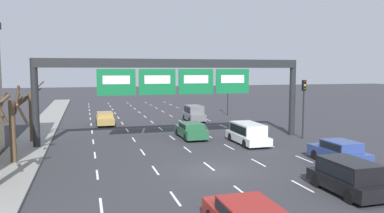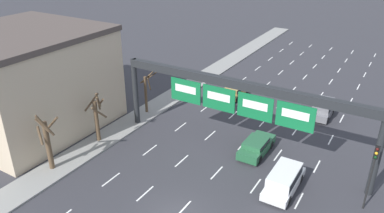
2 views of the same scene
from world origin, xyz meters
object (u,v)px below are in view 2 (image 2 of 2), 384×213
at_px(car_gold, 235,91).
at_px(car_green, 256,146).
at_px(sign_gantry, 238,96).
at_px(suv_grey, 323,108).
at_px(tree_bare_closest, 97,116).
at_px(tree_bare_second, 48,141).
at_px(traffic_light_mid_block, 373,166).
at_px(suv_white, 284,179).
at_px(tree_bare_third, 147,90).

relative_size(car_gold, car_green, 1.03).
bearing_deg(sign_gantry, car_green, 32.19).
distance_m(sign_gantry, car_green, 5.02).
bearing_deg(suv_grey, tree_bare_closest, -136.27).
bearing_deg(tree_bare_second, car_gold, 72.97).
xyz_separation_m(sign_gantry, traffic_light_mid_block, (10.63, -1.90, -1.86)).
distance_m(suv_white, traffic_light_mid_block, 6.10).
height_order(car_gold, tree_bare_second, tree_bare_second).
relative_size(tree_bare_closest, tree_bare_second, 0.94).
xyz_separation_m(suv_white, tree_bare_closest, (-16.63, -1.83, 1.65)).
bearing_deg(suv_grey, suv_white, -88.07).
bearing_deg(sign_gantry, suv_grey, 66.74).
xyz_separation_m(suv_white, car_green, (-3.64, 3.63, -0.20)).
height_order(car_gold, traffic_light_mid_block, traffic_light_mid_block).
relative_size(traffic_light_mid_block, tree_bare_closest, 1.04).
relative_size(suv_grey, car_green, 0.86).
xyz_separation_m(car_green, tree_bare_closest, (-12.99, -5.47, 1.85)).
height_order(car_green, tree_bare_third, tree_bare_third).
bearing_deg(tree_bare_closest, car_green, 22.83).
relative_size(tree_bare_closest, tree_bare_third, 0.99).
xyz_separation_m(sign_gantry, tree_bare_closest, (-11.46, -4.51, -2.83)).
distance_m(suv_white, car_green, 5.15).
distance_m(sign_gantry, car_gold, 13.03).
height_order(sign_gantry, suv_white, sign_gantry).
bearing_deg(traffic_light_mid_block, tree_bare_closest, -173.28).
bearing_deg(suv_white, suv_grey, 91.93).
height_order(sign_gantry, car_gold, sign_gantry).
bearing_deg(car_green, suv_grey, 72.34).
xyz_separation_m(traffic_light_mid_block, tree_bare_closest, (-22.08, -2.60, -0.97)).
xyz_separation_m(suv_grey, tree_bare_second, (-16.25, -20.74, 1.66)).
bearing_deg(tree_bare_closest, tree_bare_second, -90.88).
relative_size(sign_gantry, suv_white, 4.52).
distance_m(car_green, tree_bare_second, 17.03).
bearing_deg(suv_grey, sign_gantry, -113.26).
distance_m(sign_gantry, tree_bare_closest, 12.63).
distance_m(suv_white, tree_bare_third, 17.38).
bearing_deg(car_green, tree_bare_closest, -157.17).
height_order(suv_grey, tree_bare_second, tree_bare_second).
bearing_deg(sign_gantry, tree_bare_closest, -158.53).
relative_size(sign_gantry, traffic_light_mid_block, 4.39).
height_order(car_green, traffic_light_mid_block, traffic_light_mid_block).
bearing_deg(car_gold, traffic_light_mid_block, -39.25).
distance_m(suv_white, tree_bare_closest, 16.81).
height_order(car_gold, tree_bare_closest, tree_bare_closest).
xyz_separation_m(traffic_light_mid_block, tree_bare_third, (-21.95, 4.47, -0.95)).
bearing_deg(suv_grey, car_gold, 179.76).
xyz_separation_m(tree_bare_closest, tree_bare_second, (-0.08, -5.27, 0.08)).
height_order(sign_gantry, suv_grey, sign_gantry).
xyz_separation_m(car_green, traffic_light_mid_block, (9.10, -2.86, 2.82)).
bearing_deg(tree_bare_second, car_green, 39.42).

